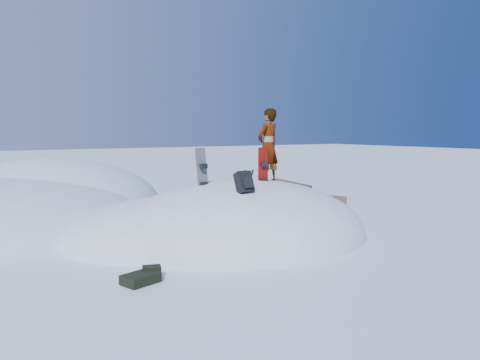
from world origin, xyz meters
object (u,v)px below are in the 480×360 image
snowboard_dark (203,177)px  person (268,146)px  backpack (245,182)px  snowboard_red (263,174)px

snowboard_dark → person: bearing=-10.2°
backpack → person: 1.99m
snowboard_red → backpack: (-1.14, -0.87, -0.06)m
backpack → person: size_ratio=0.30×
snowboard_dark → person: (1.88, -0.19, 0.77)m
backpack → snowboard_dark: bearing=109.7°
snowboard_dark → snowboard_red: bearing=-19.7°
snowboard_red → person: 0.83m
snowboard_red → backpack: 1.43m
snowboard_red → person: person is taller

